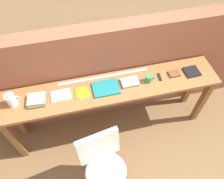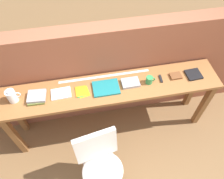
{
  "view_description": "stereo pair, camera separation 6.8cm",
  "coord_description": "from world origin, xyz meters",
  "px_view_note": "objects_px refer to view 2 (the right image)",
  "views": [
    {
      "loc": [
        -0.33,
        -1.16,
        2.8
      ],
      "look_at": [
        0.0,
        0.25,
        0.9
      ],
      "focal_mm": 35.0,
      "sensor_mm": 36.0,
      "label": 1
    },
    {
      "loc": [
        -0.27,
        -1.18,
        2.8
      ],
      "look_at": [
        0.0,
        0.25,
        0.9
      ],
      "focal_mm": 35.0,
      "sensor_mm": 36.0,
      "label": 2
    }
  ],
  "objects_px": {
    "book_open_centre": "(106,88)",
    "multitool_folded": "(161,79)",
    "pamphlet_pile_colourful": "(82,92)",
    "book_repair_rightmost": "(194,74)",
    "book_stack_leftmost": "(37,97)",
    "leather_journal_brown": "(176,76)",
    "mug": "(149,80)",
    "pitcher_white": "(12,96)",
    "magazine_cycling": "(61,93)",
    "chair_white_moulded": "(100,162)"
  },
  "relations": [
    {
      "from": "book_open_centre",
      "to": "multitool_folded",
      "type": "xyz_separation_m",
      "value": [
        0.64,
        0.02,
        -0.0
      ]
    },
    {
      "from": "pamphlet_pile_colourful",
      "to": "book_repair_rightmost",
      "type": "relative_size",
      "value": 0.96
    },
    {
      "from": "book_stack_leftmost",
      "to": "leather_journal_brown",
      "type": "bearing_deg",
      "value": 1.01
    },
    {
      "from": "book_open_centre",
      "to": "mug",
      "type": "bearing_deg",
      "value": -0.58
    },
    {
      "from": "book_open_centre",
      "to": "book_repair_rightmost",
      "type": "height_order",
      "value": "book_open_centre"
    },
    {
      "from": "pamphlet_pile_colourful",
      "to": "leather_journal_brown",
      "type": "distance_m",
      "value": 1.09
    },
    {
      "from": "pamphlet_pile_colourful",
      "to": "mug",
      "type": "xyz_separation_m",
      "value": [
        0.76,
        -0.01,
        0.04
      ]
    },
    {
      "from": "pitcher_white",
      "to": "mug",
      "type": "bearing_deg",
      "value": -1.07
    },
    {
      "from": "leather_journal_brown",
      "to": "pamphlet_pile_colourful",
      "type": "bearing_deg",
      "value": 179.63
    },
    {
      "from": "book_stack_leftmost",
      "to": "leather_journal_brown",
      "type": "xyz_separation_m",
      "value": [
        1.57,
        0.03,
        -0.02
      ]
    },
    {
      "from": "pamphlet_pile_colourful",
      "to": "mug",
      "type": "bearing_deg",
      "value": -0.54
    },
    {
      "from": "pitcher_white",
      "to": "magazine_cycling",
      "type": "height_order",
      "value": "pitcher_white"
    },
    {
      "from": "pitcher_white",
      "to": "book_repair_rightmost",
      "type": "bearing_deg",
      "value": -0.44
    },
    {
      "from": "mug",
      "to": "chair_white_moulded",
      "type": "bearing_deg",
      "value": -134.93
    },
    {
      "from": "magazine_cycling",
      "to": "pamphlet_pile_colourful",
      "type": "height_order",
      "value": "magazine_cycling"
    },
    {
      "from": "chair_white_moulded",
      "to": "mug",
      "type": "xyz_separation_m",
      "value": [
        0.68,
        0.68,
        0.4
      ]
    },
    {
      "from": "leather_journal_brown",
      "to": "book_repair_rightmost",
      "type": "height_order",
      "value": "leather_journal_brown"
    },
    {
      "from": "book_open_centre",
      "to": "mug",
      "type": "relative_size",
      "value": 2.65
    },
    {
      "from": "book_stack_leftmost",
      "to": "multitool_folded",
      "type": "bearing_deg",
      "value": 0.9
    },
    {
      "from": "magazine_cycling",
      "to": "leather_journal_brown",
      "type": "distance_m",
      "value": 1.32
    },
    {
      "from": "leather_journal_brown",
      "to": "multitool_folded",
      "type": "bearing_deg",
      "value": -179.64
    },
    {
      "from": "book_open_centre",
      "to": "multitool_folded",
      "type": "relative_size",
      "value": 2.65
    },
    {
      "from": "pitcher_white",
      "to": "pamphlet_pile_colourful",
      "type": "bearing_deg",
      "value": -1.63
    },
    {
      "from": "magazine_cycling",
      "to": "mug",
      "type": "xyz_separation_m",
      "value": [
        0.99,
        -0.02,
        0.04
      ]
    },
    {
      "from": "book_stack_leftmost",
      "to": "multitool_folded",
      "type": "height_order",
      "value": "book_stack_leftmost"
    },
    {
      "from": "book_stack_leftmost",
      "to": "magazine_cycling",
      "type": "distance_m",
      "value": 0.26
    },
    {
      "from": "chair_white_moulded",
      "to": "book_open_centre",
      "type": "bearing_deg",
      "value": 74.95
    },
    {
      "from": "chair_white_moulded",
      "to": "magazine_cycling",
      "type": "height_order",
      "value": "magazine_cycling"
    },
    {
      "from": "pitcher_white",
      "to": "book_stack_leftmost",
      "type": "distance_m",
      "value": 0.25
    },
    {
      "from": "pamphlet_pile_colourful",
      "to": "book_stack_leftmost",
      "type": "bearing_deg",
      "value": -179.29
    },
    {
      "from": "book_stack_leftmost",
      "to": "magazine_cycling",
      "type": "bearing_deg",
      "value": 4.28
    },
    {
      "from": "book_stack_leftmost",
      "to": "multitool_folded",
      "type": "relative_size",
      "value": 1.84
    },
    {
      "from": "pamphlet_pile_colourful",
      "to": "leather_journal_brown",
      "type": "xyz_separation_m",
      "value": [
        1.09,
        0.02,
        0.01
      ]
    },
    {
      "from": "pamphlet_pile_colourful",
      "to": "leather_journal_brown",
      "type": "relative_size",
      "value": 1.27
    },
    {
      "from": "book_repair_rightmost",
      "to": "book_stack_leftmost",
      "type": "bearing_deg",
      "value": 178.01
    },
    {
      "from": "chair_white_moulded",
      "to": "pitcher_white",
      "type": "bearing_deg",
      "value": 138.72
    },
    {
      "from": "chair_white_moulded",
      "to": "magazine_cycling",
      "type": "distance_m",
      "value": 0.85
    },
    {
      "from": "pamphlet_pile_colourful",
      "to": "leather_journal_brown",
      "type": "bearing_deg",
      "value": 1.14
    },
    {
      "from": "pitcher_white",
      "to": "multitool_folded",
      "type": "distance_m",
      "value": 1.63
    },
    {
      "from": "book_open_centre",
      "to": "pitcher_white",
      "type": "bearing_deg",
      "value": 178.6
    },
    {
      "from": "pamphlet_pile_colourful",
      "to": "chair_white_moulded",
      "type": "bearing_deg",
      "value": -82.9
    },
    {
      "from": "chair_white_moulded",
      "to": "mug",
      "type": "relative_size",
      "value": 8.1
    },
    {
      "from": "pamphlet_pile_colourful",
      "to": "multitool_folded",
      "type": "relative_size",
      "value": 1.5
    },
    {
      "from": "leather_journal_brown",
      "to": "book_stack_leftmost",
      "type": "bearing_deg",
      "value": 179.49
    },
    {
      "from": "pamphlet_pile_colourful",
      "to": "multitool_folded",
      "type": "height_order",
      "value": "multitool_folded"
    },
    {
      "from": "book_stack_leftmost",
      "to": "pamphlet_pile_colourful",
      "type": "xyz_separation_m",
      "value": [
        0.48,
        0.01,
        -0.02
      ]
    },
    {
      "from": "pitcher_white",
      "to": "book_stack_leftmost",
      "type": "height_order",
      "value": "pitcher_white"
    },
    {
      "from": "mug",
      "to": "book_repair_rightmost",
      "type": "xyz_separation_m",
      "value": [
        0.54,
        0.01,
        -0.03
      ]
    },
    {
      "from": "book_open_centre",
      "to": "leather_journal_brown",
      "type": "xyz_separation_m",
      "value": [
        0.82,
        0.02,
        0.0
      ]
    },
    {
      "from": "pamphlet_pile_colourful",
      "to": "book_open_centre",
      "type": "height_order",
      "value": "book_open_centre"
    }
  ]
}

